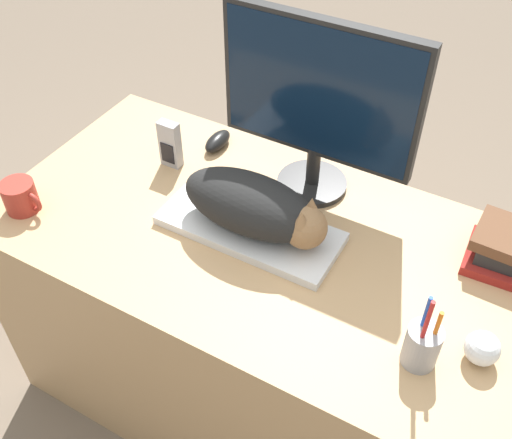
{
  "coord_description": "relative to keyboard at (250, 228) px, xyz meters",
  "views": [
    {
      "loc": [
        0.49,
        -0.56,
        1.79
      ],
      "look_at": [
        -0.02,
        0.34,
        0.8
      ],
      "focal_mm": 42.0,
      "sensor_mm": 36.0,
      "label": 1
    }
  ],
  "objects": [
    {
      "name": "monitor",
      "position": [
        0.06,
        0.23,
        0.26
      ],
      "size": [
        0.51,
        0.19,
        0.47
      ],
      "color": "black",
      "rests_on": "desk"
    },
    {
      "name": "baseball",
      "position": [
        0.59,
        -0.09,
        0.02
      ],
      "size": [
        0.07,
        0.07,
        0.07
      ],
      "color": "silver",
      "rests_on": "desk"
    },
    {
      "name": "cat",
      "position": [
        0.02,
        0.0,
        0.08
      ],
      "size": [
        0.38,
        0.17,
        0.14
      ],
      "color": "black",
      "rests_on": "keyboard"
    },
    {
      "name": "coffee_mug",
      "position": [
        -0.55,
        -0.21,
        0.03
      ],
      "size": [
        0.12,
        0.09,
        0.08
      ],
      "color": "#9E2D23",
      "rests_on": "desk"
    },
    {
      "name": "phone",
      "position": [
        -0.32,
        0.13,
        0.06
      ],
      "size": [
        0.06,
        0.03,
        0.14
      ],
      "color": "#99999E",
      "rests_on": "desk"
    },
    {
      "name": "pen_cup",
      "position": [
        0.48,
        -0.16,
        0.04
      ],
      "size": [
        0.07,
        0.07,
        0.2
      ],
      "color": "#939399",
      "rests_on": "desk"
    },
    {
      "name": "keyboard",
      "position": [
        0.0,
        0.0,
        0.0
      ],
      "size": [
        0.45,
        0.19,
        0.02
      ],
      "color": "silver",
      "rests_on": "desk"
    },
    {
      "name": "desk",
      "position": [
        0.05,
        0.01,
        -0.38
      ],
      "size": [
        1.4,
        0.71,
        0.74
      ],
      "color": "tan",
      "rests_on": "ground_plane"
    },
    {
      "name": "computer_mouse",
      "position": [
        -0.26,
        0.26,
        0.01
      ],
      "size": [
        0.05,
        0.11,
        0.04
      ],
      "color": "black",
      "rests_on": "desk"
    }
  ]
}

